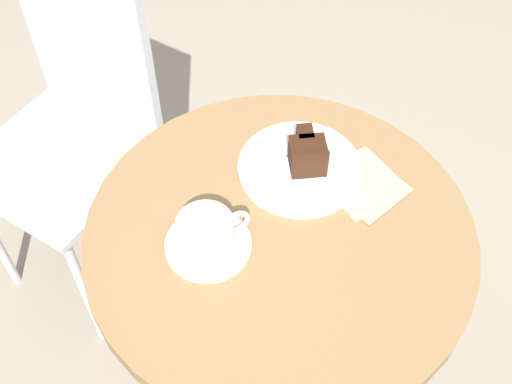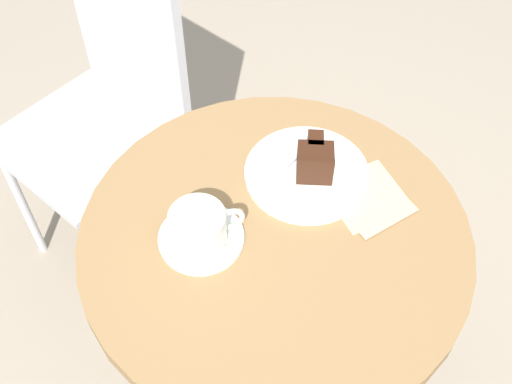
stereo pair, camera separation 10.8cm
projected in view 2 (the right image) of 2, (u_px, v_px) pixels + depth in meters
name	position (u px, v px, depth m)	size (l,w,h in m)	color
cafe_table	(273.00, 273.00, 1.18)	(0.67, 0.67, 0.73)	olive
saucer	(201.00, 238.00, 1.07)	(0.14, 0.14, 0.01)	silver
coffee_cup	(199.00, 227.00, 1.04)	(0.13, 0.09, 0.07)	silver
teaspoon	(201.00, 261.00, 1.03)	(0.10, 0.03, 0.00)	#B7B7BC
cake_plate	(307.00, 173.00, 1.16)	(0.23, 0.23, 0.01)	silver
cake_slice	(315.00, 160.00, 1.13)	(0.08, 0.09, 0.06)	#381E14
fork	(303.00, 151.00, 1.18)	(0.12, 0.09, 0.00)	#B7B7BC
napkin	(368.00, 199.00, 1.13)	(0.15, 0.16, 0.00)	tan
cafe_chair	(109.00, 94.00, 1.55)	(0.52, 0.52, 0.93)	#BCBCC1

